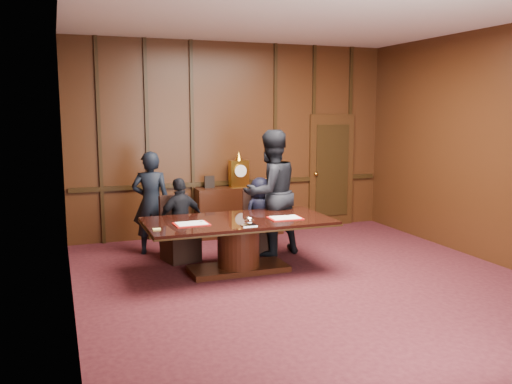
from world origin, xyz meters
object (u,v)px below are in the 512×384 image
(conference_table, at_px, (238,237))
(witness_right, at_px, (271,193))
(signatory_right, at_px, (261,216))
(signatory_left, at_px, (181,220))
(sideboard, at_px, (239,209))
(witness_left, at_px, (151,203))

(conference_table, bearing_deg, witness_right, 42.60)
(signatory_right, bearing_deg, signatory_left, -10.88)
(sideboard, bearing_deg, signatory_right, -93.62)
(sideboard, xyz_separation_m, signatory_left, (-1.39, -1.36, 0.16))
(signatory_left, bearing_deg, witness_left, -76.29)
(conference_table, height_order, witness_right, witness_right)
(conference_table, xyz_separation_m, witness_left, (-0.99, 1.42, 0.32))
(witness_left, relative_size, witness_right, 0.83)
(sideboard, relative_size, witness_left, 0.97)
(conference_table, relative_size, witness_right, 1.32)
(signatory_left, xyz_separation_m, signatory_right, (1.30, 0.00, -0.02))
(sideboard, bearing_deg, signatory_left, -135.54)
(signatory_right, relative_size, witness_right, 0.62)
(signatory_right, bearing_deg, sideboard, -104.49)
(conference_table, distance_m, witness_right, 1.17)
(signatory_left, distance_m, witness_left, 0.73)
(witness_left, bearing_deg, signatory_left, 134.88)
(sideboard, bearing_deg, conference_table, -108.82)
(sideboard, xyz_separation_m, witness_right, (0.05, -1.44, 0.51))
(sideboard, height_order, witness_left, witness_left)
(sideboard, xyz_separation_m, conference_table, (-0.74, -2.16, 0.02))
(sideboard, bearing_deg, witness_left, -156.75)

